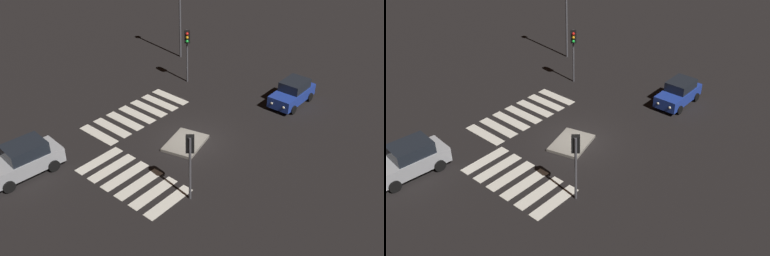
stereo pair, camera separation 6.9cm
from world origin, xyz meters
The scene contains 8 objects.
ground_plane centered at (0.00, 0.00, 0.00)m, with size 80.00×80.00×0.00m, color black.
traffic_island centered at (0.54, -0.08, 0.09)m, with size 3.25×2.75×0.18m.
car_blue centered at (-8.61, 2.29, 0.87)m, with size 4.10×1.97×1.77m.
car_silver centered at (8.81, -5.16, 0.95)m, with size 4.60×2.43×1.94m.
traffic_light_south centered at (-6.20, -5.82, 3.29)m, with size 0.53×0.54×4.34m.
traffic_light_north centered at (4.16, 3.43, 2.97)m, with size 0.53×0.54×3.92m.
crosswalk_near centered at (0.00, -5.15, 0.01)m, with size 7.60×3.20×0.02m.
crosswalk_side centered at (5.26, 0.00, 0.01)m, with size 3.20×6.45×0.02m.
Camera 1 is at (18.24, 15.66, 16.19)m, focal length 42.03 mm.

